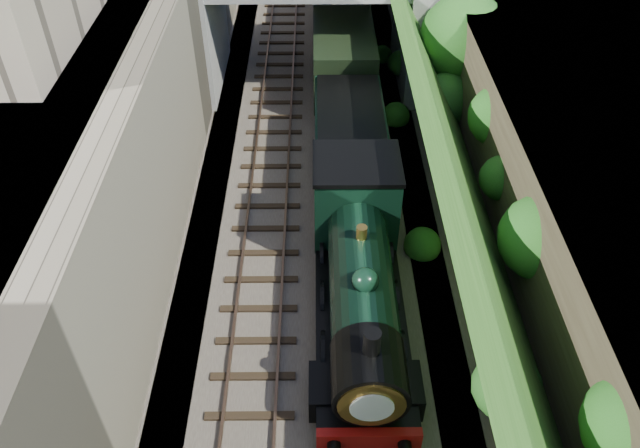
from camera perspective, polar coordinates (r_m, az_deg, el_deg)
The scene contains 12 objects.
trackbed at distance 29.32m, azimuth -0.16°, elevation 9.34°, with size 10.00×90.00×0.20m, color #473F38.
retaining_wall at distance 28.18m, azimuth -11.83°, elevation 14.97°, with size 1.00×90.00×7.00m, color #756B56.
street_plateau_left at distance 29.05m, azimuth -18.83°, elevation 14.47°, with size 6.00×90.00×7.00m, color #262628.
street_plateau_right at distance 29.45m, azimuth 19.24°, elevation 13.91°, with size 8.00×90.00×6.25m, color #262628.
embankment_slope at distance 25.34m, azimuth 11.38°, elevation 9.85°, with size 4.78×90.00×6.42m.
track_left at distance 29.30m, azimuth -4.13°, elevation 9.54°, with size 2.50×90.00×0.20m.
track_right at distance 29.27m, azimuth 2.23°, elevation 9.58°, with size 2.50×90.00×0.20m.
road_bridge at distance 31.10m, azimuth 1.63°, elevation 19.51°, with size 16.00×6.40×7.25m.
tree at distance 26.72m, azimuth 13.15°, elevation 16.00°, with size 3.60×3.80×6.60m.
locomotive at distance 19.16m, azimuth 3.65°, elevation -4.65°, with size 3.10×10.22×3.83m.
tender at distance 24.98m, azimuth 2.67°, elevation 7.15°, with size 2.70×6.00×3.05m.
coach_front at distance 35.93m, azimuth 1.78°, elevation 19.11°, with size 2.90×18.00×3.70m.
Camera 1 is at (-0.12, -4.85, 15.66)m, focal length 35.00 mm.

